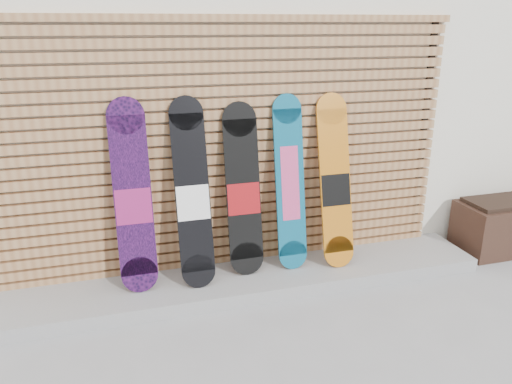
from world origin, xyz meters
TOP-DOWN VIEW (x-y plane):
  - ground at (0.00, 0.00)m, footprint 80.00×80.00m
  - building at (0.50, 3.50)m, footprint 12.00×5.00m
  - concrete_step at (-0.15, 0.68)m, footprint 4.60×0.70m
  - slat_wall at (-0.15, 0.97)m, footprint 4.26×0.08m
  - snowboard_0 at (-0.92, 0.77)m, footprint 0.30×0.34m
  - snowboard_1 at (-0.45, 0.74)m, footprint 0.29×0.41m
  - snowboard_2 at (0.00, 0.79)m, footprint 0.30×0.30m
  - snowboard_3 at (0.43, 0.79)m, footprint 0.26×0.31m
  - snowboard_4 at (0.84, 0.74)m, footprint 0.29×0.40m

SIDE VIEW (x-z plane):
  - ground at x=0.00m, z-range 0.00..0.00m
  - concrete_step at x=-0.15m, z-range 0.00..0.12m
  - snowboard_2 at x=0.00m, z-range 0.11..1.60m
  - snowboard_4 at x=0.84m, z-range 0.11..1.64m
  - snowboard_1 at x=-0.45m, z-range 0.11..1.66m
  - snowboard_3 at x=0.43m, z-range 0.12..1.66m
  - snowboard_0 at x=-0.92m, z-range 0.11..1.67m
  - slat_wall at x=-0.15m, z-range 0.06..2.35m
  - building at x=0.50m, z-range 0.00..3.60m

